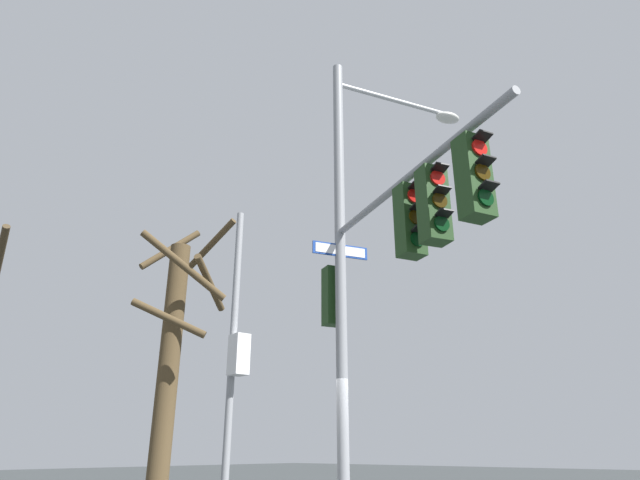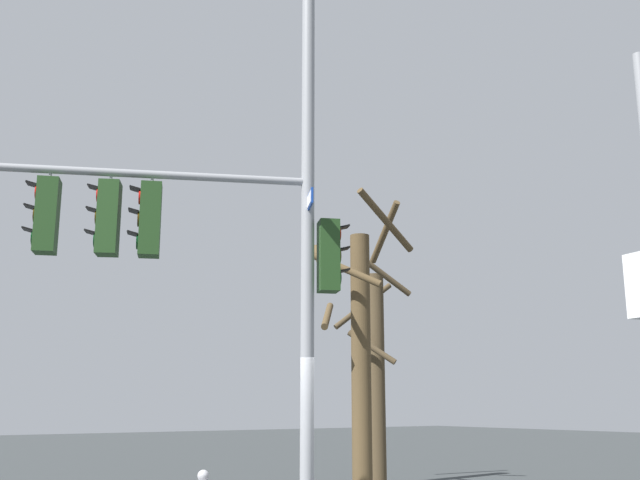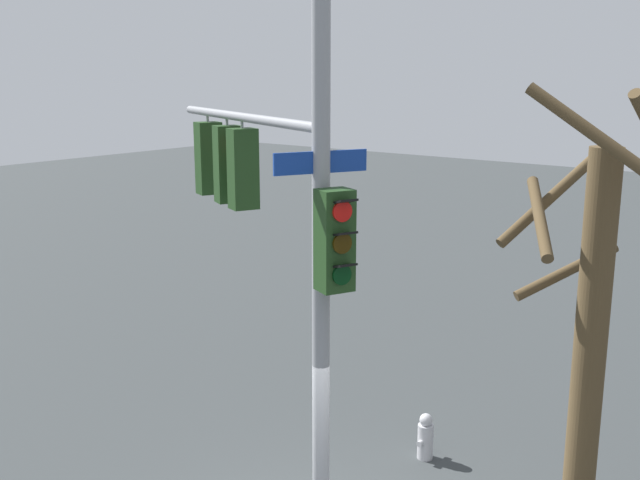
# 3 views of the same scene
# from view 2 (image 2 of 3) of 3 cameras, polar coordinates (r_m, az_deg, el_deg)

# --- Properties ---
(main_signal_pole_assembly) EXTENTS (4.92, 4.90, 9.03)m
(main_signal_pole_assembly) POSITION_cam_2_polar(r_m,az_deg,el_deg) (11.21, -7.13, 2.92)
(main_signal_pole_assembly) COLOR gray
(main_signal_pole_assembly) RESTS_ON ground
(bare_tree_behind_pole) EXTENTS (1.82, 1.80, 5.24)m
(bare_tree_behind_pole) POSITION_cam_2_polar(r_m,az_deg,el_deg) (17.94, 4.33, -9.85)
(bare_tree_behind_pole) COLOR #463825
(bare_tree_behind_pole) RESTS_ON ground
(bare_tree_across_street) EXTENTS (2.02, 1.90, 5.68)m
(bare_tree_across_street) POSITION_cam_2_polar(r_m,az_deg,el_deg) (14.01, 3.06, -8.36)
(bare_tree_across_street) COLOR brown
(bare_tree_across_street) RESTS_ON ground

